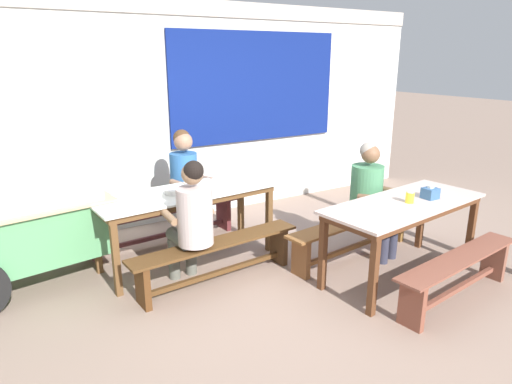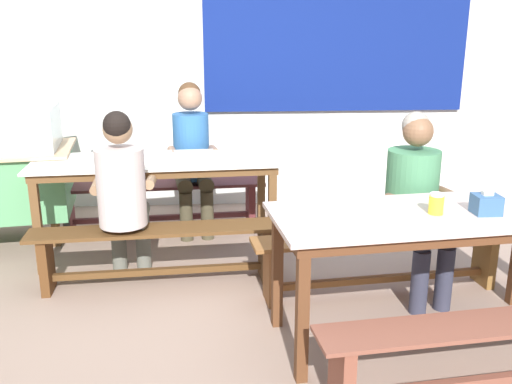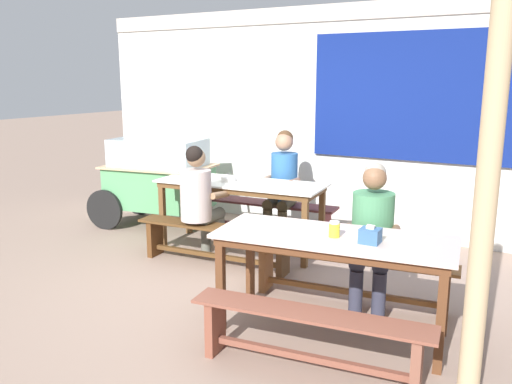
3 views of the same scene
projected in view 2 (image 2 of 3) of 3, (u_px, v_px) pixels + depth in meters
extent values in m
plane|color=gray|center=(265.00, 318.00, 3.54)|extent=(40.00, 40.00, 0.00)
cube|color=silver|center=(245.00, 77.00, 5.57)|extent=(7.37, 0.12, 2.58)
cube|color=navy|center=(337.00, 35.00, 5.43)|extent=(2.57, 0.03, 1.47)
cube|color=silver|center=(157.00, 160.00, 4.36)|extent=(1.94, 0.83, 0.02)
cube|color=brown|center=(157.00, 165.00, 4.37)|extent=(1.85, 0.76, 0.06)
cube|color=brown|center=(261.00, 197.00, 4.86)|extent=(0.06, 0.06, 0.70)
cube|color=brown|center=(272.00, 218.00, 4.33)|extent=(0.06, 0.06, 0.70)
cube|color=brown|center=(53.00, 206.00, 4.63)|extent=(0.06, 0.06, 0.70)
cube|color=brown|center=(38.00, 229.00, 4.09)|extent=(0.06, 0.06, 0.70)
cube|color=beige|center=(430.00, 214.00, 3.11)|extent=(1.82, 0.89, 0.03)
cube|color=#58331C|center=(429.00, 221.00, 3.12)|extent=(1.73, 0.82, 0.06)
cube|color=#58331C|center=(277.00, 273.00, 3.36)|extent=(0.07, 0.07, 0.69)
cube|color=#58331C|center=(302.00, 320.00, 2.82)|extent=(0.07, 0.07, 0.69)
cube|color=#582B2E|center=(160.00, 185.00, 5.03)|extent=(1.88, 0.45, 0.03)
cube|color=#592527|center=(250.00, 203.00, 5.20)|extent=(0.08, 0.27, 0.40)
cube|color=brown|center=(68.00, 211.00, 4.98)|extent=(0.08, 0.27, 0.40)
cube|color=#582B2E|center=(162.00, 218.00, 5.12)|extent=(1.58, 0.17, 0.04)
cube|color=#54361A|center=(157.00, 230.00, 3.89)|extent=(1.76, 0.40, 0.03)
cube|color=#4D331D|center=(264.00, 252.00, 4.06)|extent=(0.08, 0.23, 0.40)
cube|color=#512F16|center=(47.00, 264.00, 3.85)|extent=(0.08, 0.23, 0.40)
cube|color=#54361A|center=(159.00, 271.00, 3.98)|extent=(1.47, 0.16, 0.04)
cube|color=brown|center=(383.00, 237.00, 3.77)|extent=(1.80, 0.46, 0.03)
cube|color=brown|center=(485.00, 258.00, 3.97)|extent=(0.08, 0.22, 0.40)
cube|color=brown|center=(270.00, 274.00, 3.70)|extent=(0.08, 0.22, 0.40)
cube|color=brown|center=(380.00, 279.00, 3.86)|extent=(1.50, 0.22, 0.04)
cube|color=brown|center=(483.00, 325.00, 2.64)|extent=(1.63, 0.44, 0.02)
cube|color=brown|center=(341.00, 379.00, 2.58)|extent=(0.08, 0.22, 0.40)
cube|color=brown|center=(476.00, 382.00, 2.73)|extent=(1.33, 0.20, 0.04)
cylinder|color=#333333|center=(67.00, 223.00, 4.87)|extent=(0.05, 0.05, 0.26)
cylinder|color=#3F3F3F|center=(90.00, 160.00, 4.77)|extent=(0.15, 0.74, 0.04)
cylinder|color=#313345|center=(420.00, 282.00, 3.55)|extent=(0.11, 0.11, 0.42)
cylinder|color=#313345|center=(444.00, 279.00, 3.60)|extent=(0.11, 0.11, 0.42)
cylinder|color=#313345|center=(409.00, 235.00, 3.62)|extent=(0.21, 0.36, 0.13)
cylinder|color=#313345|center=(434.00, 232.00, 3.67)|extent=(0.21, 0.36, 0.13)
cylinder|color=#448157|center=(412.00, 190.00, 3.72)|extent=(0.34, 0.34, 0.53)
sphere|color=brown|center=(418.00, 131.00, 3.59)|extent=(0.19, 0.19, 0.19)
sphere|color=gray|center=(416.00, 125.00, 3.61)|extent=(0.18, 0.18, 0.18)
cylinder|color=brown|center=(400.00, 202.00, 3.50)|extent=(0.14, 0.31, 0.11)
cylinder|color=brown|center=(453.00, 197.00, 3.61)|extent=(0.14, 0.31, 0.07)
cylinder|color=#443E2B|center=(186.00, 216.00, 4.80)|extent=(0.11, 0.11, 0.42)
cylinder|color=#443E2B|center=(207.00, 215.00, 4.83)|extent=(0.11, 0.11, 0.42)
cylinder|color=#443E2B|center=(184.00, 182.00, 4.88)|extent=(0.18, 0.38, 0.13)
cylinder|color=#443E2B|center=(204.00, 181.00, 4.91)|extent=(0.18, 0.38, 0.13)
cylinder|color=#2B5D98|center=(191.00, 146.00, 4.98)|extent=(0.32, 0.32, 0.58)
sphere|color=#936A52|center=(190.00, 98.00, 4.84)|extent=(0.21, 0.21, 0.21)
sphere|color=#4C331E|center=(189.00, 93.00, 4.86)|extent=(0.20, 0.20, 0.20)
cylinder|color=#936A52|center=(172.00, 153.00, 4.77)|extent=(0.11, 0.31, 0.08)
cylinder|color=#936A52|center=(214.00, 151.00, 4.84)|extent=(0.11, 0.31, 0.09)
cylinder|color=#5E6156|center=(143.00, 241.00, 4.23)|extent=(0.11, 0.11, 0.42)
cylinder|color=#5E6156|center=(119.00, 242.00, 4.21)|extent=(0.11, 0.11, 0.42)
cylinder|color=#5E6156|center=(139.00, 215.00, 4.01)|extent=(0.14, 0.36, 0.13)
cylinder|color=#5E6156|center=(113.00, 216.00, 3.99)|extent=(0.14, 0.36, 0.13)
cylinder|color=#C0AEAB|center=(121.00, 187.00, 3.78)|extent=(0.32, 0.32, 0.53)
sphere|color=#906C4D|center=(118.00, 129.00, 3.69)|extent=(0.20, 0.20, 0.20)
sphere|color=black|center=(117.00, 125.00, 3.65)|extent=(0.18, 0.18, 0.18)
cylinder|color=#906C4D|center=(151.00, 182.00, 3.97)|extent=(0.08, 0.31, 0.10)
cylinder|color=#906C4D|center=(98.00, 183.00, 3.93)|extent=(0.08, 0.31, 0.10)
cube|color=#365E8E|center=(486.00, 204.00, 3.06)|extent=(0.14, 0.13, 0.11)
cube|color=white|center=(488.00, 193.00, 3.04)|extent=(0.06, 0.04, 0.02)
cylinder|color=yellow|center=(436.00, 205.00, 3.06)|extent=(0.08, 0.08, 0.10)
cylinder|color=white|center=(437.00, 195.00, 3.04)|extent=(0.07, 0.07, 0.02)
cylinder|color=silver|center=(137.00, 157.00, 4.33)|extent=(0.17, 0.17, 0.05)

